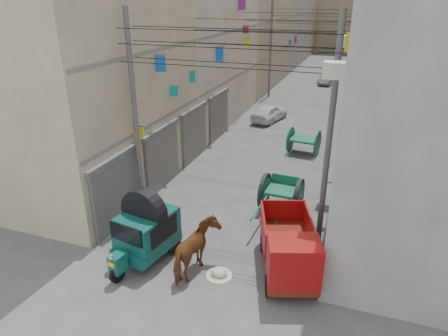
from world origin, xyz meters
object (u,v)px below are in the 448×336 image
at_px(horse, 196,251).
at_px(auto_rickshaw, 146,228).
at_px(tonga_cart, 281,194).
at_px(feed_sack, 219,272).
at_px(distant_car_grey, 328,78).
at_px(distant_car_green, 332,65).
at_px(mini_truck, 289,255).
at_px(second_cart, 304,141).
at_px(distant_car_white, 269,113).

bearing_deg(horse, auto_rickshaw, -2.13).
height_order(tonga_cart, feed_sack, tonga_cart).
height_order(distant_car_grey, distant_car_green, distant_car_green).
height_order(tonga_cart, distant_car_green, tonga_cart).
xyz_separation_m(auto_rickshaw, mini_truck, (4.75, 0.49, -0.24)).
height_order(second_cart, feed_sack, second_cart).
relative_size(distant_car_white, distant_car_grey, 1.04).
height_order(tonga_cart, mini_truck, mini_truck).
distance_m(auto_rickshaw, distant_car_grey, 32.22).
bearing_deg(distant_car_white, horse, 110.00).
distance_m(feed_sack, distant_car_white, 17.66).
xyz_separation_m(feed_sack, distant_car_green, (-0.44, 40.53, 0.52)).
bearing_deg(tonga_cart, distant_car_grey, 95.16).
bearing_deg(horse, feed_sack, -166.91).
height_order(feed_sack, distant_car_grey, distant_car_grey).
height_order(mini_truck, distant_car_white, mini_truck).
xyz_separation_m(tonga_cart, feed_sack, (-0.97, -4.83, -0.67)).
height_order(tonga_cart, distant_car_white, tonga_cart).
xyz_separation_m(mini_truck, distant_car_green, (-2.55, 39.96, -0.28)).
distance_m(mini_truck, horse, 2.93).
relative_size(feed_sack, distant_car_grey, 0.16).
relative_size(tonga_cart, second_cart, 1.93).
relative_size(second_cart, distant_car_green, 0.40).
bearing_deg(distant_car_green, mini_truck, 84.50).
height_order(horse, distant_car_green, horse).
relative_size(distant_car_white, distant_car_green, 0.79).
height_order(distant_car_white, distant_car_green, distant_car_green).
bearing_deg(distant_car_white, distant_car_grey, -85.64).
height_order(tonga_cart, distant_car_grey, tonga_cart).
xyz_separation_m(mini_truck, feed_sack, (-2.12, -0.57, -0.79)).
bearing_deg(tonga_cart, mini_truck, -71.92).
distance_m(mini_truck, second_cart, 11.31).
xyz_separation_m(auto_rickshaw, distant_car_green, (2.20, 40.45, -0.52)).
relative_size(second_cart, distant_car_white, 0.51).
bearing_deg(distant_car_green, second_cart, 83.24).
height_order(mini_truck, feed_sack, mini_truck).
height_order(second_cart, distant_car_grey, second_cart).
distance_m(horse, distant_car_grey, 32.32).
bearing_deg(horse, mini_truck, -162.61).
bearing_deg(feed_sack, auto_rickshaw, 178.29).
bearing_deg(auto_rickshaw, second_cart, 84.07).
distance_m(feed_sack, horse, 1.04).
height_order(feed_sack, distant_car_white, distant_car_white).
xyz_separation_m(horse, distant_car_grey, (0.64, 32.31, -0.30)).
bearing_deg(mini_truck, second_cart, 78.57).
bearing_deg(distant_car_grey, second_cart, -79.15).
height_order(mini_truck, distant_car_green, mini_truck).
xyz_separation_m(feed_sack, distant_car_white, (-2.58, 17.46, 0.47)).
height_order(auto_rickshaw, mini_truck, auto_rickshaw).
bearing_deg(mini_truck, distant_car_grey, 75.69).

